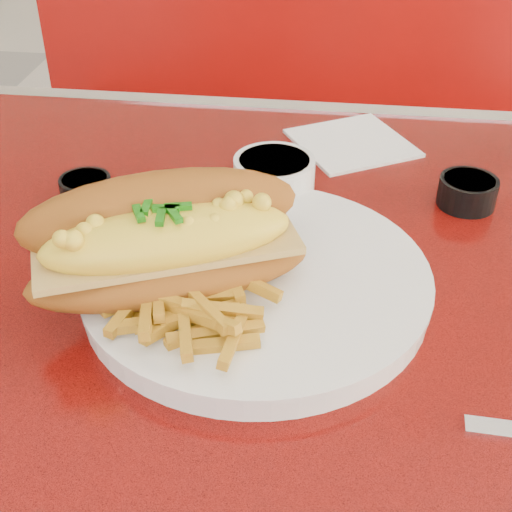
# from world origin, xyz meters

# --- Properties ---
(diner_table) EXTENTS (1.23, 0.83, 0.77)m
(diner_table) POSITION_xyz_m (0.00, 0.00, 0.61)
(diner_table) COLOR red
(diner_table) RESTS_ON ground
(booth_bench_far) EXTENTS (1.20, 0.51, 0.90)m
(booth_bench_far) POSITION_xyz_m (0.00, 0.81, 0.29)
(booth_bench_far) COLOR maroon
(booth_bench_far) RESTS_ON ground
(dinner_plate) EXTENTS (0.39, 0.39, 0.02)m
(dinner_plate) POSITION_xyz_m (-0.00, -0.02, 0.78)
(dinner_plate) COLOR white
(dinner_plate) RESTS_ON diner_table
(mac_hoagie) EXTENTS (0.26, 0.20, 0.11)m
(mac_hoagie) POSITION_xyz_m (-0.07, -0.04, 0.84)
(mac_hoagie) COLOR #985518
(mac_hoagie) RESTS_ON dinner_plate
(fries_pile) EXTENTS (0.13, 0.12, 0.03)m
(fries_pile) POSITION_xyz_m (-0.04, -0.08, 0.81)
(fries_pile) COLOR gold
(fries_pile) RESTS_ON dinner_plate
(fork) EXTENTS (0.05, 0.14, 0.00)m
(fork) POSITION_xyz_m (0.05, -0.06, 0.79)
(fork) COLOR silver
(fork) RESTS_ON dinner_plate
(gravy_ramekin) EXTENTS (0.09, 0.09, 0.05)m
(gravy_ramekin) POSITION_xyz_m (-0.00, 0.15, 0.80)
(gravy_ramekin) COLOR white
(gravy_ramekin) RESTS_ON diner_table
(sauce_cup_left) EXTENTS (0.07, 0.07, 0.03)m
(sauce_cup_left) POSITION_xyz_m (-0.20, 0.12, 0.79)
(sauce_cup_left) COLOR black
(sauce_cup_left) RESTS_ON diner_table
(sauce_cup_right) EXTENTS (0.07, 0.07, 0.03)m
(sauce_cup_right) POSITION_xyz_m (0.20, 0.16, 0.79)
(sauce_cup_right) COLOR black
(sauce_cup_right) RESTS_ON diner_table
(paper_napkin) EXTENTS (0.18, 0.18, 0.00)m
(paper_napkin) POSITION_xyz_m (0.08, 0.29, 0.77)
(paper_napkin) COLOR white
(paper_napkin) RESTS_ON diner_table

